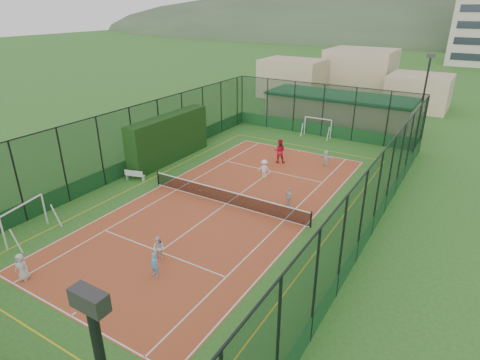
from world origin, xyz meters
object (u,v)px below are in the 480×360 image
at_px(child_near_right, 159,249).
at_px(coach, 279,151).
at_px(futsal_goal_far, 318,127).
at_px(child_far_back, 326,158).
at_px(child_near_mid, 155,265).
at_px(clubhouse, 339,109).
at_px(white_bench, 135,175).
at_px(child_far_right, 289,197).
at_px(child_near_left, 22,267).
at_px(child_far_left, 264,169).
at_px(futsal_goal_near, 25,221).
at_px(floodlight_ne, 422,106).

bearing_deg(child_near_right, coach, 83.05).
height_order(futsal_goal_far, child_far_back, futsal_goal_far).
bearing_deg(child_near_mid, clubhouse, 96.18).
bearing_deg(coach, child_near_right, 71.01).
distance_m(white_bench, child_far_right, 11.53).
bearing_deg(white_bench, child_near_left, -86.54).
relative_size(white_bench, child_near_left, 1.06).
bearing_deg(child_far_left, clubhouse, -109.78).
bearing_deg(futsal_goal_near, child_far_back, -42.00).
relative_size(child_near_mid, child_far_left, 0.89).
xyz_separation_m(white_bench, child_near_left, (3.88, -11.19, 0.29)).
distance_m(clubhouse, futsal_goal_near, 31.85).
xyz_separation_m(futsal_goal_far, child_far_back, (3.41, -7.02, -0.23)).
bearing_deg(child_far_left, child_far_right, 117.40).
relative_size(child_near_mid, child_far_back, 0.97).
xyz_separation_m(child_near_mid, coach, (-1.53, 16.44, 0.36)).
bearing_deg(white_bench, futsal_goal_far, 50.33).
distance_m(child_near_mid, child_far_right, 10.15).
bearing_deg(white_bench, clubhouse, 54.99).
relative_size(child_near_right, child_far_back, 1.01).
height_order(futsal_goal_far, child_near_mid, futsal_goal_far).
relative_size(white_bench, futsal_goal_near, 0.49).
relative_size(clubhouse, child_far_back, 11.74).
height_order(clubhouse, futsal_goal_near, clubhouse).
relative_size(floodlight_ne, futsal_goal_far, 3.00).
bearing_deg(futsal_goal_near, floodlight_ne, -44.62).
bearing_deg(clubhouse, floodlight_ne, -32.12).
distance_m(floodlight_ne, child_far_left, 14.78).
relative_size(child_near_right, coach, 0.66).
height_order(white_bench, child_far_left, child_far_left).
bearing_deg(child_far_right, child_near_mid, 105.15).
xyz_separation_m(futsal_goal_near, futsal_goal_far, (7.05, 25.67, -0.07)).
bearing_deg(futsal_goal_far, coach, -90.74).
relative_size(child_far_left, child_far_right, 1.14).
bearing_deg(floodlight_ne, child_near_mid, -106.74).
bearing_deg(child_far_right, coach, -30.79).
bearing_deg(clubhouse, child_far_left, -89.70).
relative_size(floodlight_ne, white_bench, 5.69).
relative_size(child_far_left, child_far_back, 1.09).
bearing_deg(child_far_right, floodlight_ne, -80.32).
bearing_deg(futsal_goal_far, clubhouse, 86.78).
bearing_deg(floodlight_ne, futsal_goal_far, 179.48).
xyz_separation_m(child_near_mid, child_far_back, (1.94, 17.70, 0.02)).
relative_size(white_bench, child_far_back, 1.12).
relative_size(clubhouse, coach, 7.72).
distance_m(futsal_goal_far, child_far_right, 15.33).
bearing_deg(coach, futsal_goal_near, 46.14).
relative_size(futsal_goal_near, child_far_right, 2.39).
xyz_separation_m(child_near_mid, child_near_right, (-0.73, 1.11, 0.02)).
distance_m(floodlight_ne, child_near_right, 25.13).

